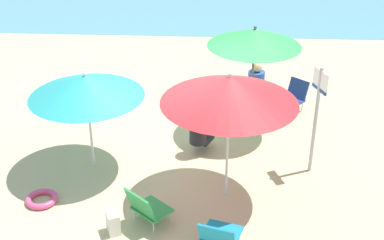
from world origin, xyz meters
name	(u,v)px	position (x,y,z in m)	size (l,w,h in m)	color
ground_plane	(168,168)	(0.00, 0.00, 0.00)	(40.00, 40.00, 0.00)	#CCB789
umbrella_green	(255,38)	(1.45, 1.44, 1.89)	(1.71, 1.71, 2.11)	#4C4C51
umbrella_teal	(86,86)	(-1.29, -0.02, 1.53)	(1.88, 1.88, 1.78)	silver
umbrella_red	(230,89)	(1.00, -0.73, 1.86)	(2.03, 2.03, 2.13)	silver
beach_chair_a	(220,235)	(0.91, -2.10, 0.34)	(0.64, 0.68, 0.61)	teal
beach_chair_b	(294,95)	(2.40, 2.38, 0.33)	(0.67, 0.68, 0.63)	navy
beach_chair_c	(146,207)	(-0.17, -1.51, 0.30)	(0.74, 0.74, 0.62)	#33934C
person_a	(199,131)	(0.52, 0.55, 0.45)	(0.45, 0.55, 0.91)	black
person_b	(257,84)	(1.64, 2.64, 0.46)	(0.53, 0.57, 0.95)	#2D519E
warning_sign	(317,107)	(2.43, 0.07, 1.22)	(0.17, 0.40, 1.90)	#ADADB2
swim_ring	(42,199)	(-1.89, -1.07, 0.05)	(0.51, 0.51, 0.10)	#E54C7F
beach_bag	(113,223)	(-0.63, -1.73, 0.17)	(0.25, 0.17, 0.34)	silver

